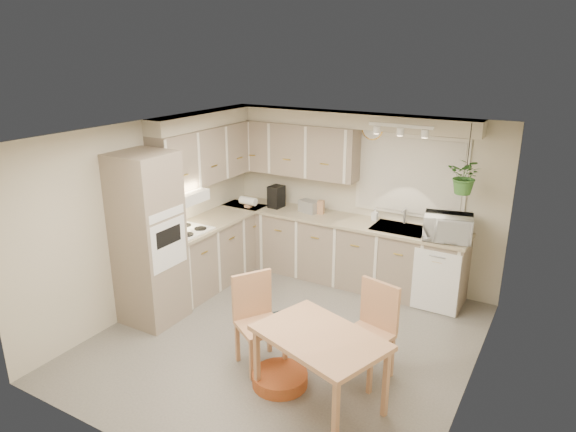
% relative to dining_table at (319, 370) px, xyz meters
% --- Properties ---
extents(floor, '(4.20, 4.20, 0.00)m').
position_rel_dining_table_xyz_m(floor, '(-0.83, 0.80, -0.37)').
color(floor, slate).
rests_on(floor, ground).
extents(ceiling, '(4.20, 4.20, 0.00)m').
position_rel_dining_table_xyz_m(ceiling, '(-0.83, 0.80, 2.03)').
color(ceiling, white).
rests_on(ceiling, wall_back).
extents(wall_back, '(4.00, 0.04, 2.40)m').
position_rel_dining_table_xyz_m(wall_back, '(-0.83, 2.90, 0.83)').
color(wall_back, beige).
rests_on(wall_back, floor).
extents(wall_front, '(4.00, 0.04, 2.40)m').
position_rel_dining_table_xyz_m(wall_front, '(-0.83, -1.30, 0.83)').
color(wall_front, beige).
rests_on(wall_front, floor).
extents(wall_left, '(0.04, 4.20, 2.40)m').
position_rel_dining_table_xyz_m(wall_left, '(-2.83, 0.80, 0.83)').
color(wall_left, beige).
rests_on(wall_left, floor).
extents(wall_right, '(0.04, 4.20, 2.40)m').
position_rel_dining_table_xyz_m(wall_right, '(1.17, 0.80, 0.83)').
color(wall_right, beige).
rests_on(wall_right, floor).
extents(base_cab_left, '(0.60, 1.85, 0.90)m').
position_rel_dining_table_xyz_m(base_cab_left, '(-2.53, 1.67, 0.08)').
color(base_cab_left, gray).
rests_on(base_cab_left, floor).
extents(base_cab_back, '(3.60, 0.60, 0.90)m').
position_rel_dining_table_xyz_m(base_cab_back, '(-1.03, 2.60, 0.08)').
color(base_cab_back, gray).
rests_on(base_cab_back, floor).
extents(counter_left, '(0.64, 1.89, 0.04)m').
position_rel_dining_table_xyz_m(counter_left, '(-2.52, 1.67, 0.55)').
color(counter_left, tan).
rests_on(counter_left, base_cab_left).
extents(counter_back, '(3.64, 0.64, 0.04)m').
position_rel_dining_table_xyz_m(counter_back, '(-1.03, 2.59, 0.55)').
color(counter_back, tan).
rests_on(counter_back, base_cab_back).
extents(oven_stack, '(0.65, 0.65, 2.10)m').
position_rel_dining_table_xyz_m(oven_stack, '(-2.50, 0.42, 0.68)').
color(oven_stack, gray).
rests_on(oven_stack, floor).
extents(wall_oven_face, '(0.02, 0.56, 0.58)m').
position_rel_dining_table_xyz_m(wall_oven_face, '(-2.18, 0.42, 0.68)').
color(wall_oven_face, white).
rests_on(wall_oven_face, oven_stack).
extents(upper_cab_left, '(0.35, 2.00, 0.75)m').
position_rel_dining_table_xyz_m(upper_cab_left, '(-2.65, 1.80, 1.46)').
color(upper_cab_left, gray).
rests_on(upper_cab_left, wall_left).
extents(upper_cab_back, '(2.00, 0.35, 0.75)m').
position_rel_dining_table_xyz_m(upper_cab_back, '(-1.83, 2.72, 1.46)').
color(upper_cab_back, gray).
rests_on(upper_cab_back, wall_back).
extents(soffit_left, '(0.30, 2.00, 0.20)m').
position_rel_dining_table_xyz_m(soffit_left, '(-2.68, 1.80, 1.93)').
color(soffit_left, beige).
rests_on(soffit_left, wall_left).
extents(soffit_back, '(3.60, 0.30, 0.20)m').
position_rel_dining_table_xyz_m(soffit_back, '(-1.03, 2.75, 1.93)').
color(soffit_back, beige).
rests_on(soffit_back, wall_back).
extents(cooktop, '(0.52, 0.58, 0.02)m').
position_rel_dining_table_xyz_m(cooktop, '(-2.51, 1.10, 0.58)').
color(cooktop, white).
rests_on(cooktop, counter_left).
extents(range_hood, '(0.40, 0.60, 0.14)m').
position_rel_dining_table_xyz_m(range_hood, '(-2.53, 1.10, 1.03)').
color(range_hood, white).
rests_on(range_hood, upper_cab_left).
extents(window_blinds, '(1.40, 0.02, 1.00)m').
position_rel_dining_table_xyz_m(window_blinds, '(-0.13, 2.87, 1.23)').
color(window_blinds, silver).
rests_on(window_blinds, wall_back).
extents(window_frame, '(1.50, 0.02, 1.10)m').
position_rel_dining_table_xyz_m(window_frame, '(-0.13, 2.88, 1.23)').
color(window_frame, beige).
rests_on(window_frame, wall_back).
extents(sink, '(0.70, 0.48, 0.10)m').
position_rel_dining_table_xyz_m(sink, '(-0.13, 2.60, 0.53)').
color(sink, '#9EA1A5').
rests_on(sink, counter_back).
extents(dishwasher_front, '(0.58, 0.02, 0.83)m').
position_rel_dining_table_xyz_m(dishwasher_front, '(0.47, 2.29, 0.06)').
color(dishwasher_front, white).
rests_on(dishwasher_front, base_cab_back).
extents(track_light_bar, '(0.80, 0.04, 0.04)m').
position_rel_dining_table_xyz_m(track_light_bar, '(-0.13, 2.35, 1.96)').
color(track_light_bar, white).
rests_on(track_light_bar, ceiling).
extents(wall_clock, '(0.30, 0.03, 0.30)m').
position_rel_dining_table_xyz_m(wall_clock, '(-0.68, 2.87, 1.81)').
color(wall_clock, '#E2AB4F').
rests_on(wall_clock, wall_back).
extents(dining_table, '(1.35, 1.11, 0.73)m').
position_rel_dining_table_xyz_m(dining_table, '(0.00, 0.00, 0.00)').
color(dining_table, tan).
rests_on(dining_table, floor).
extents(chair_left, '(0.64, 0.64, 0.99)m').
position_rel_dining_table_xyz_m(chair_left, '(-0.81, 0.24, 0.13)').
color(chair_left, tan).
rests_on(chair_left, floor).
extents(chair_back, '(0.56, 0.56, 0.99)m').
position_rel_dining_table_xyz_m(chair_back, '(0.22, 0.61, 0.13)').
color(chair_back, tan).
rests_on(chair_back, floor).
extents(braided_rug, '(1.31, 1.16, 0.01)m').
position_rel_dining_table_xyz_m(braided_rug, '(-0.84, 1.12, -0.36)').
color(braided_rug, black).
rests_on(braided_rug, floor).
extents(pet_bed, '(0.69, 0.69, 0.13)m').
position_rel_dining_table_xyz_m(pet_bed, '(-0.46, 0.06, -0.30)').
color(pet_bed, '#B34723').
rests_on(pet_bed, floor).
extents(microwave, '(0.63, 0.43, 0.39)m').
position_rel_dining_table_xyz_m(microwave, '(0.51, 2.50, 0.77)').
color(microwave, white).
rests_on(microwave, counter_back).
extents(soap_bottle, '(0.09, 0.18, 0.08)m').
position_rel_dining_table_xyz_m(soap_bottle, '(-0.53, 2.75, 0.61)').
color(soap_bottle, white).
rests_on(soap_bottle, counter_back).
extents(hanging_plant, '(0.47, 0.50, 0.35)m').
position_rel_dining_table_xyz_m(hanging_plant, '(0.66, 2.50, 1.36)').
color(hanging_plant, '#376E2C').
rests_on(hanging_plant, ceiling).
extents(coffee_maker, '(0.20, 0.24, 0.33)m').
position_rel_dining_table_xyz_m(coffee_maker, '(-2.04, 2.60, 0.74)').
color(coffee_maker, black).
rests_on(coffee_maker, counter_back).
extents(toaster, '(0.32, 0.23, 0.17)m').
position_rel_dining_table_xyz_m(toaster, '(-1.50, 2.62, 0.66)').
color(toaster, '#9EA1A5').
rests_on(toaster, counter_back).
extents(knife_block, '(0.11, 0.11, 0.20)m').
position_rel_dining_table_xyz_m(knife_block, '(-1.32, 2.65, 0.67)').
color(knife_block, tan).
rests_on(knife_block, counter_back).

